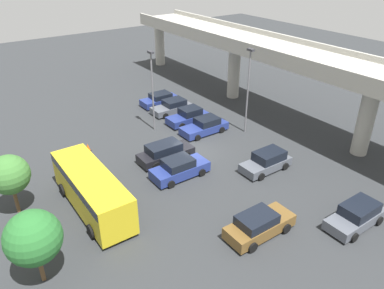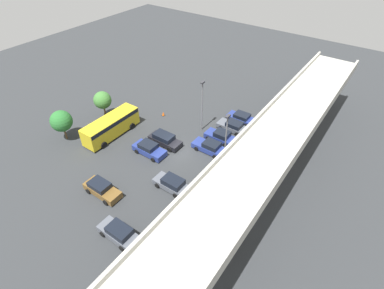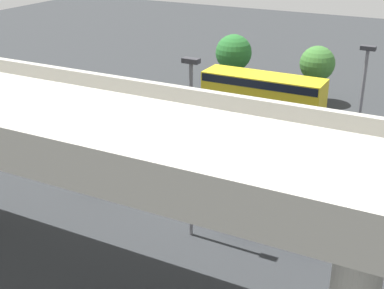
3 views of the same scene
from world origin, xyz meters
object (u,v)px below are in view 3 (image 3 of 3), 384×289
object	(u,v)px
lamp_post_near_aisle	(360,112)
traffic_cone	(369,142)
parked_car_5	(221,136)
parked_car_4	(261,146)
tree_front_centre	(234,53)
parked_car_2	(319,212)
parked_car_3	(262,199)
tree_front_left	(317,64)
parked_car_7	(106,116)
lamp_post_mid_lot	(191,138)
parked_car_8	(10,137)
parked_car_6	(119,165)
shuttle_bus	(263,91)

from	to	relation	value
lamp_post_near_aisle	traffic_cone	distance (m)	8.27
parked_car_5	parked_car_4	bearing A→B (deg)	82.03
parked_car_4	tree_front_centre	world-z (taller)	tree_front_centre
parked_car_2	traffic_cone	bearing A→B (deg)	-1.51
parked_car_3	tree_front_left	distance (m)	18.25
parked_car_7	tree_front_centre	xyz separation A→B (m)	(-4.14, -12.26, 2.24)
parked_car_4	lamp_post_mid_lot	world-z (taller)	lamp_post_mid_lot
parked_car_8	traffic_cone	distance (m)	22.42
parked_car_6	lamp_post_near_aisle	distance (m)	12.97
tree_front_left	tree_front_centre	bearing A→B (deg)	-2.59
parked_car_5	parked_car_6	distance (m)	7.16
parked_car_4	tree_front_centre	size ratio (longest dim) A/B	1.07
parked_car_7	lamp_post_mid_lot	world-z (taller)	lamp_post_mid_lot
parked_car_3	lamp_post_near_aisle	size ratio (longest dim) A/B	0.60
shuttle_bus	tree_front_centre	xyz separation A→B (m)	(4.43, -4.74, 1.29)
parked_car_3	parked_car_5	world-z (taller)	parked_car_5
tree_front_centre	parked_car_5	bearing A→B (deg)	110.26
parked_car_4	lamp_post_near_aisle	bearing A→B (deg)	68.47
parked_car_5	lamp_post_near_aisle	distance (m)	9.79
lamp_post_mid_lot	parked_car_8	bearing A→B (deg)	-13.54
parked_car_5	lamp_post_mid_lot	bearing A→B (deg)	17.27
parked_car_4	traffic_cone	size ratio (longest dim) A/B	6.90
tree_front_centre	parked_car_3	bearing A→B (deg)	117.56
tree_front_left	traffic_cone	xyz separation A→B (m)	(-5.52, 7.19, -2.68)
parked_car_6	lamp_post_mid_lot	distance (m)	8.15
parked_car_2	lamp_post_near_aisle	xyz separation A→B (m)	(-0.65, -3.68, 3.88)
parked_car_4	traffic_cone	distance (m)	7.24
parked_car_7	shuttle_bus	bearing A→B (deg)	131.30
parked_car_7	parked_car_8	distance (m)	6.59
parked_car_5	lamp_post_near_aisle	world-z (taller)	lamp_post_near_aisle
parked_car_6	tree_front_left	distance (m)	19.06
parked_car_3	tree_front_centre	distance (m)	20.72
parked_car_3	parked_car_5	distance (m)	8.17
parked_car_4	parked_car_5	distance (m)	2.83
lamp_post_mid_lot	lamp_post_near_aisle	bearing A→B (deg)	-128.24
parked_car_5	lamp_post_mid_lot	size ratio (longest dim) A/B	0.57
parked_car_2	traffic_cone	size ratio (longest dim) A/B	6.29
parked_car_5	tree_front_left	world-z (taller)	tree_front_left
parked_car_2	parked_car_7	bearing A→B (deg)	70.00
parked_car_8	traffic_cone	size ratio (longest dim) A/B	6.35
parked_car_5	parked_car_7	bearing A→B (deg)	-87.55
tree_front_centre	parked_car_6	bearing A→B (deg)	93.68
parked_car_4	parked_car_5	bearing A→B (deg)	-97.97
parked_car_5	parked_car_8	size ratio (longest dim) A/B	1.05
parked_car_3	lamp_post_near_aisle	xyz separation A→B (m)	(-3.45, -3.68, 3.92)
parked_car_3	traffic_cone	world-z (taller)	parked_car_3
parked_car_5	parked_car_7	size ratio (longest dim) A/B	0.99
parked_car_5	lamp_post_near_aisle	size ratio (longest dim) A/B	0.60
parked_car_5	parked_car_7	world-z (taller)	parked_car_5
parked_car_2	lamp_post_mid_lot	world-z (taller)	lamp_post_mid_lot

